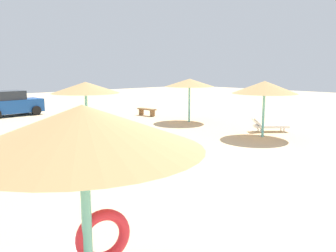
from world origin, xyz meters
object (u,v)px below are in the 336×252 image
Objects in this scene: parasol_3 at (265,87)px; bench_0 at (88,115)px; lounger_3 at (268,125)px; bench_1 at (147,111)px; parasol_2 at (83,130)px; parasol_5 at (189,83)px; parked_car at (10,104)px; parasol_4 at (86,88)px.

bench_0 is (-3.31, 10.36, -1.99)m from parasol_3.
parasol_3 is 1.63× the size of lounger_3.
parasol_2 is at bearing -131.60° from bench_1.
parasol_5 is at bearing 95.66° from lounger_3.
lounger_3 reaches higher than bench_1.
parasol_3 reaches higher than lounger_3.
bench_1 is (4.07, -0.83, 0.00)m from bench_0.
parasol_2 is 0.68× the size of parked_car.
parasol_2 is at bearing -140.56° from parasol_5.
parasol_5 is at bearing 80.86° from parasol_3.
parasol_4 is (-6.86, 4.30, 0.07)m from parasol_3.
parasol_2 is 0.98× the size of parasol_4.
parasol_5 is 1.96× the size of bench_0.
parasol_2 is 0.93× the size of parasol_3.
parasol_3 reaches higher than parked_car.
lounger_3 is (0.51, -5.11, -2.04)m from parasol_5.
parasol_3 is 5.73m from parasol_5.
bench_0 is 4.16m from bench_1.
parasol_5 is 1.60× the size of lounger_3.
parasol_2 is 17.21m from parasol_5.
parked_car is (6.27, 21.05, -1.68)m from parasol_2.
parasol_4 is at bearing 60.05° from parasol_2.
parasol_4 reaches higher than parasol_5.
parasol_3 is at bearing 23.09° from parasol_2.
parasol_5 reaches higher than parked_car.
parasol_5 is at bearing -48.10° from bench_0.
lounger_3 is at bearing -85.84° from bench_1.
parasol_5 reaches higher than bench_1.
parasol_5 is (0.91, 5.66, 0.02)m from parasol_3.
parasol_4 is 7.31m from bench_0.
parasol_4 is (5.52, 9.58, -0.10)m from parasol_2.
parasol_3 is at bearing -99.14° from parasol_5.
bench_1 is 9.30m from parked_car.
parasol_3 is at bearing -158.94° from lounger_3.
bench_1 is at bearing 92.17° from parasol_5.
bench_1 is (-0.65, 8.98, 0.03)m from lounger_3.
parasol_5 is (13.29, 10.93, -0.15)m from parasol_2.
parked_car is at bearing 116.30° from lounger_3.
bench_0 is (3.55, 6.06, -2.05)m from parasol_4.
parasol_2 is 11.06m from parasol_4.
parasol_4 is at bearing 155.58° from lounger_3.
parked_car is (-7.02, 10.12, -1.53)m from parasol_5.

